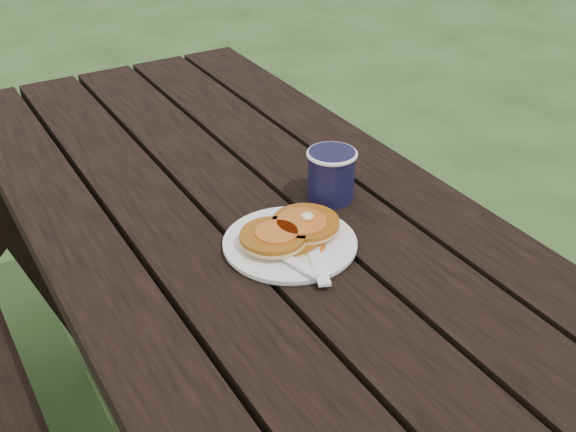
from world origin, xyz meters
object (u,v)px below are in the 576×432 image
picnic_table (270,383)px  pancake_stack (291,231)px  plate (290,244)px  coffee_cup (331,172)px

picnic_table → pancake_stack: size_ratio=9.94×
plate → pancake_stack: pancake_stack is taller
coffee_cup → picnic_table: bearing=-170.8°
picnic_table → plate: size_ratio=8.20×
plate → pancake_stack: bearing=52.3°
plate → coffee_cup: (0.15, 0.10, 0.05)m
coffee_cup → plate: bearing=-145.9°
picnic_table → plate: bearing=-89.7°
pancake_stack → plate: bearing=-127.7°
plate → pancake_stack: 0.02m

